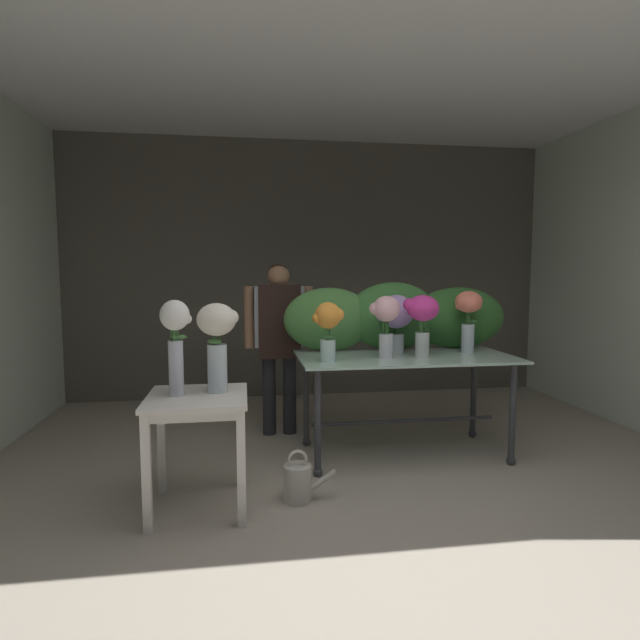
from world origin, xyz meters
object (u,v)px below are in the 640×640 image
Objects in this scene: vase_sunset_tulips at (328,325)px; vase_white_roses_tall at (176,338)px; display_table_glass at (405,372)px; vase_magenta_freesia at (422,315)px; side_table_white at (198,412)px; vase_lilac_roses at (397,316)px; watering_can at (298,482)px; vase_blush_dahlias at (385,319)px; vase_cream_lisianthus_tall at (217,337)px; vase_coral_lilies at (469,313)px; florist at (279,330)px.

vase_white_roses_tall is (-1.03, -0.52, -0.01)m from vase_sunset_tulips.
vase_magenta_freesia is (0.11, -0.08, 0.46)m from display_table_glass.
side_table_white is 1.52× the size of vase_lilac_roses.
watering_can is at bearing 0.04° from vase_white_roses_tall.
watering_can is (-0.91, -0.87, -0.99)m from vase_lilac_roses.
vase_blush_dahlias is 0.82× the size of vase_white_roses_tall.
side_table_white is 1.15m from vase_sunset_tulips.
vase_blush_dahlias is (-0.17, -0.26, 0.01)m from vase_lilac_roses.
vase_lilac_roses is 1.62m from vase_cream_lisianthus_tall.
side_table_white is 2.06× the size of watering_can.
watering_can is (0.50, -0.06, -0.95)m from vase_cream_lisianthus_tall.
vase_coral_lilies is 0.90× the size of vase_cream_lisianthus_tall.
vase_cream_lisianthus_tall reaches higher than display_table_glass.
side_table_white is 1.83m from vase_lilac_roses.
watering_can is at bearing 0.11° from side_table_white.
vase_magenta_freesia is 1.38× the size of watering_can.
vase_cream_lisianthus_tall is at bearing -149.73° from vase_sunset_tulips.
vase_magenta_freesia is 1.90m from vase_white_roses_tall.
vase_cream_lisianthus_tall is (0.25, 0.06, -0.01)m from vase_white_roses_tall.
vase_cream_lisianthus_tall is at bearing 13.93° from vase_white_roses_tall.
vase_lilac_roses is at bearing 29.47° from side_table_white.
vase_magenta_freesia is (1.07, -0.77, 0.19)m from florist.
vase_blush_dahlias is (-0.30, -0.03, -0.02)m from vase_magenta_freesia.
florist is at bearing 66.71° from side_table_white.
vase_blush_dahlias is (-0.20, -0.11, 0.44)m from display_table_glass.
display_table_glass is 0.46m from vase_lilac_roses.
vase_blush_dahlias is at bearing -122.66° from vase_lilac_roses.
vase_cream_lisianthus_tall is at bearing 173.11° from watering_can.
vase_cream_lisianthus_tall is at bearing -109.62° from florist.
florist is at bearing 108.79° from vase_sunset_tulips.
florist is at bearing 144.30° from display_table_glass.
florist is 4.41× the size of watering_can.
vase_blush_dahlias reaches higher than watering_can.
vase_white_roses_tall is 0.25m from vase_cream_lisianthus_tall.
display_table_glass is at bearing -79.91° from vase_lilac_roses.
vase_cream_lisianthus_tall reaches higher than watering_can.
watering_can is at bearing -136.37° from vase_lilac_roses.
vase_sunset_tulips is 0.92× the size of vase_blush_dahlias.
display_table_glass is 0.48m from vase_magenta_freesia.
vase_blush_dahlias is (0.76, -0.80, 0.17)m from florist.
vase_coral_lilies is at bearing 11.96° from vase_sunset_tulips.
vase_coral_lilies reaches higher than side_table_white.
vase_coral_lilies reaches higher than vase_cream_lisianthus_tall.
watering_can is at bearing -142.56° from display_table_glass.
display_table_glass is at bearing 142.08° from vase_magenta_freesia.
vase_magenta_freesia is (-0.45, -0.14, -0.00)m from vase_coral_lilies.
watering_can is (-1.04, -0.63, -1.02)m from vase_magenta_freesia.
vase_lilac_roses is at bearing -30.03° from florist.
vase_magenta_freesia is at bearing 31.16° from watering_can.
vase_blush_dahlias is 1.38m from watering_can.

